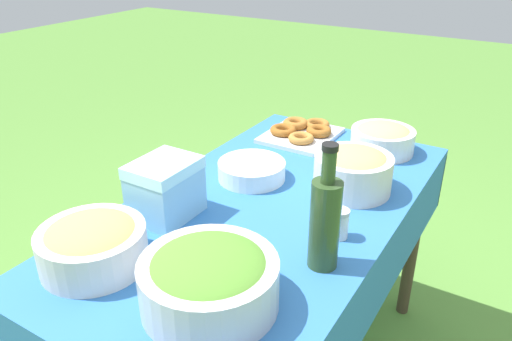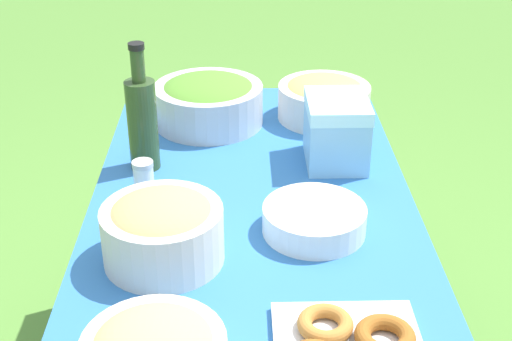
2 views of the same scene
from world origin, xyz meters
name	(u,v)px [view 1 (image 1 of 2)]	position (x,y,z in m)	size (l,w,h in m)	color
picnic_table	(267,234)	(0.00, 0.00, 0.66)	(1.43, 0.76, 0.77)	#2D6BB2
salad_bowl	(209,279)	(0.45, 0.12, 0.84)	(0.31, 0.31, 0.14)	silver
pasta_bowl	(383,138)	(-0.56, 0.17, 0.83)	(0.23, 0.23, 0.11)	white
donut_platter	(302,132)	(-0.54, -0.15, 0.79)	(0.32, 0.26, 0.05)	silver
plate_stack	(252,170)	(-0.12, -0.13, 0.80)	(0.22, 0.22, 0.06)	white
olive_oil_bottle	(325,220)	(0.19, 0.27, 0.90)	(0.08, 0.08, 0.33)	#2D4723
bread_bowl	(353,169)	(-0.22, 0.18, 0.85)	(0.25, 0.25, 0.14)	silver
fruit_bowl	(92,243)	(0.48, -0.22, 0.83)	(0.27, 0.27, 0.12)	silver
cooler_box	(165,189)	(0.21, -0.22, 0.86)	(0.19, 0.15, 0.17)	#8CC6E5
salt_shaker	(340,224)	(0.05, 0.26, 0.81)	(0.05, 0.05, 0.08)	white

